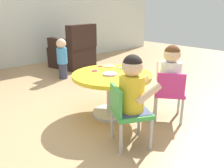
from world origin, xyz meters
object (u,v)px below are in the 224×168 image
Objects in this scene: child_chair_left at (127,112)px; craft_scissors at (120,68)px; toddler_standing at (62,58)px; rolling_pin at (131,72)px; child_chair_right at (169,92)px; armchair_dark at (74,52)px; seated_child_right at (171,70)px; craft_table at (112,84)px; seated_child_left at (132,86)px.

child_chair_left is 0.83m from craft_scissors.
toddler_standing is 2.91× the size of rolling_pin.
craft_scissors is (0.52, 0.63, 0.17)m from child_chair_left.
rolling_pin is at bearing 122.98° from child_chair_right.
toddler_standing is at bearing 74.12° from child_chair_left.
armchair_dark is 2.16m from craft_scissors.
seated_child_right reaches higher than child_chair_left.
craft_table is 1.58× the size of child_chair_right.
toddler_standing is at bearing 91.53° from child_chair_right.
craft_scissors is (-0.68, -2.05, 0.17)m from armchair_dark.
seated_child_left is (-0.26, -0.54, 0.18)m from craft_table.
armchair_dark reaches higher than seated_child_right.
craft_scissors is (-0.14, 0.60, 0.17)m from child_chair_right.
rolling_pin is (-0.76, -2.30, 0.19)m from armchair_dark.
child_chair_right is (0.35, -0.49, -0.05)m from craft_table.
armchair_dark is 3.73× the size of rolling_pin.
armchair_dark is 0.83m from toddler_standing.
child_chair_right is at bearing -101.56° from armchair_dark.
child_chair_right is at bearing 4.72° from seated_child_left.
child_chair_right is at bearing -54.44° from craft_table.
armchair_dark is (1.16, 2.69, -0.22)m from seated_child_left.
seated_child_left is 0.76× the size of toddler_standing.
toddler_standing is 4.86× the size of craft_scissors.
seated_child_left is 2.21× the size of rolling_pin.
armchair_dark is at bearing 65.96° from child_chair_left.
craft_table is at bearing 60.26° from child_chair_left.
toddler_standing is (-0.60, -0.58, 0.05)m from armchair_dark.
armchair_dark is at bearing 78.99° from seated_child_right.
armchair_dark is (0.89, 2.15, -0.04)m from craft_table.
child_chair_left is 0.80× the size of toddler_standing.
child_chair_left is 0.62× the size of armchair_dark.
craft_scissors is (-0.08, -1.47, 0.11)m from toddler_standing.
child_chair_right is at bearing -88.47° from toddler_standing.
rolling_pin is at bearing -107.45° from craft_scissors.
rolling_pin reaches higher than craft_scissors.
seated_child_left is at bearing -115.96° from craft_table.
seated_child_left is (0.04, -0.02, 0.23)m from child_chair_left.
rolling_pin is at bearing -108.22° from armchair_dark.
toddler_standing is at bearing 84.61° from rolling_pin.
seated_child_left is at bearing -126.58° from craft_scissors.
seated_child_right is 0.76× the size of toddler_standing.
seated_child_right is 2.05m from toddler_standing.
armchair_dark is at bearing 78.44° from child_chair_right.
rolling_pin is 1.67× the size of craft_scissors.
rolling_pin is at bearing 128.68° from seated_child_right.
child_chair_left is at bearing -175.13° from seated_child_right.
craft_table is 6.14× the size of craft_scissors.
craft_table is 0.61m from child_chair_left.
craft_table is at bearing 130.60° from rolling_pin.
child_chair_right is 0.63m from craft_scissors.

